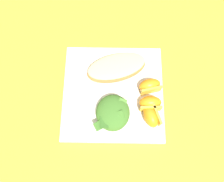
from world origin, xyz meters
TOP-DOWN VIEW (x-y plane):
  - ground at (0.00, 0.00)m, footprint 3.00×3.00m
  - white_plate at (0.00, 0.00)m, footprint 0.28×0.28m
  - cheesy_pizza_bread at (0.07, -0.01)m, footprint 0.12×0.19m
  - green_salad_pile at (-0.06, -0.00)m, footprint 0.10×0.10m
  - orange_wedge_front at (-0.07, -0.10)m, footprint 0.07×0.05m
  - orange_wedge_middle at (-0.04, -0.10)m, footprint 0.04×0.06m
  - orange_wedge_rear at (0.01, -0.10)m, footprint 0.05×0.07m

SIDE VIEW (x-z plane):
  - ground at x=0.00m, z-range 0.00..0.00m
  - white_plate at x=0.00m, z-range 0.00..0.02m
  - cheesy_pizza_bread at x=0.07m, z-range 0.02..0.05m
  - orange_wedge_front at x=-0.07m, z-range 0.02..0.06m
  - orange_wedge_middle at x=-0.04m, z-range 0.02..0.06m
  - orange_wedge_rear at x=0.01m, z-range 0.02..0.06m
  - green_salad_pile at x=-0.06m, z-range 0.01..0.06m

